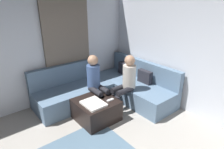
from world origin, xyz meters
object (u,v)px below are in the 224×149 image
(person_on_couch_back, at_px, (126,81))
(person_on_couch_side, at_px, (96,81))
(coffee_mug, at_px, (97,92))
(sectional_couch, at_px, (108,89))
(ottoman, at_px, (96,110))
(game_remote, at_px, (110,100))

(person_on_couch_back, distance_m, person_on_couch_side, 0.63)
(coffee_mug, relative_size, person_on_couch_side, 0.08)
(sectional_couch, height_order, person_on_couch_side, person_on_couch_side)
(ottoman, height_order, game_remote, game_remote)
(coffee_mug, xyz_separation_m, person_on_couch_side, (-0.11, 0.07, 0.19))
(person_on_couch_back, bearing_deg, game_remote, 103.13)
(ottoman, height_order, person_on_couch_back, person_on_couch_back)
(sectional_couch, xyz_separation_m, game_remote, (0.66, -0.46, 0.15))
(ottoman, bearing_deg, sectional_couch, 125.17)
(sectional_couch, xyz_separation_m, person_on_couch_side, (0.15, -0.43, 0.38))
(coffee_mug, bearing_deg, sectional_couch, 117.43)
(sectional_couch, height_order, coffee_mug, sectional_couch)
(ottoman, xyz_separation_m, person_on_couch_back, (0.06, 0.74, 0.45))
(sectional_couch, bearing_deg, ottoman, -54.83)
(coffee_mug, bearing_deg, ottoman, -39.29)
(ottoman, relative_size, coffee_mug, 8.00)
(coffee_mug, distance_m, person_on_couch_back, 0.65)
(coffee_mug, bearing_deg, game_remote, 5.71)
(ottoman, distance_m, game_remote, 0.36)
(coffee_mug, height_order, game_remote, coffee_mug)
(game_remote, xyz_separation_m, person_on_couch_back, (-0.12, 0.52, 0.23))
(coffee_mug, height_order, person_on_couch_back, person_on_couch_back)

